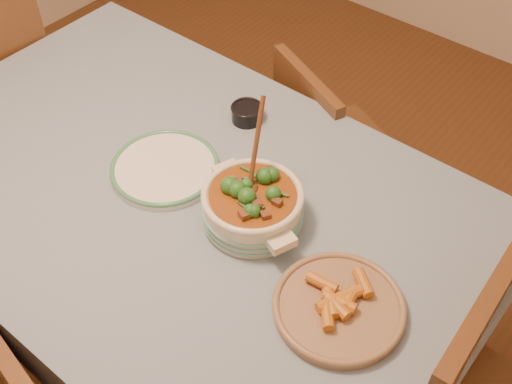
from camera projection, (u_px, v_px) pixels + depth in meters
floor at (193, 336)px, 2.25m from camera, size 4.50×4.50×0.00m
dining_table at (176, 211)px, 1.77m from camera, size 1.68×1.08×0.76m
stew_casserole at (253, 204)px, 1.58m from camera, size 0.32×0.32×0.30m
white_plate at (165, 168)px, 1.73m from camera, size 0.31×0.31×0.03m
condiment_bowl at (247, 112)px, 1.87m from camera, size 0.10×0.10×0.05m
fried_plate at (339, 306)px, 1.43m from camera, size 0.35×0.35×0.05m
chair_far at (326, 147)px, 2.26m from camera, size 0.49×0.49×0.80m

